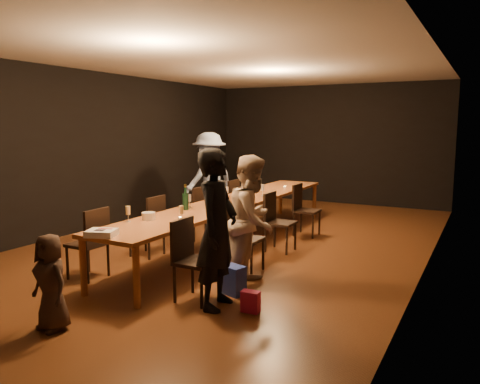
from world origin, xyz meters
The scene contains 30 objects.
ground centered at (0.00, 0.00, 0.00)m, with size 10.00×10.00×0.00m, color #452011.
room_shell centered at (0.00, 0.00, 2.08)m, with size 6.04×10.04×3.02m.
table centered at (0.00, 0.00, 0.70)m, with size 0.90×6.00×0.75m.
chair_right_0 centered at (0.85, -2.40, 0.47)m, with size 0.42×0.42×0.93m, color black, non-canonical shape.
chair_right_1 centered at (0.85, -1.20, 0.47)m, with size 0.42×0.42×0.93m, color black, non-canonical shape.
chair_right_2 centered at (0.85, 0.00, 0.47)m, with size 0.42×0.42×0.93m, color black, non-canonical shape.
chair_right_3 centered at (0.85, 1.20, 0.47)m, with size 0.42×0.42×0.93m, color black, non-canonical shape.
chair_left_0 centered at (-0.85, -2.40, 0.47)m, with size 0.42×0.42×0.93m, color black, non-canonical shape.
chair_left_1 centered at (-0.85, -1.20, 0.47)m, with size 0.42×0.42×0.93m, color black, non-canonical shape.
chair_left_2 centered at (-0.85, 0.00, 0.47)m, with size 0.42×0.42×0.93m, color black, non-canonical shape.
chair_left_3 centered at (-0.85, 1.20, 0.47)m, with size 0.42×0.42×0.93m, color black, non-canonical shape.
woman_birthday centered at (1.15, -2.44, 0.87)m, with size 0.64×0.42×1.74m, color black.
woman_tan centered at (1.15, -1.59, 0.81)m, with size 0.79×0.62×1.63m, color beige.
man_blue centered at (-1.40, 1.49, 0.92)m, with size 1.19×0.68×1.84m, color #89A1D3.
child centered at (0.02, -3.70, 0.48)m, with size 0.47×0.30×0.95m, color #3D2B22.
gift_bag_red centered at (1.55, -2.42, 0.12)m, with size 0.20×0.11×0.23m, color #DB205F.
gift_bag_blue centered at (1.12, -2.03, 0.17)m, with size 0.28×0.18×0.34m, color #2A40B7.
birthday_cake centered at (-0.09, -2.90, 0.79)m, with size 0.38×0.35×0.08m.
plate_stack centered at (-0.21, -1.93, 0.80)m, with size 0.18×0.18×0.10m, color silver.
champagne_bottle centered at (-0.21, -1.08, 0.94)m, with size 0.09×0.09×0.38m, color black, non-canonical shape.
ice_bucket centered at (-0.06, 0.70, 0.86)m, with size 0.20×0.20×0.22m, color silver.
wineglass_0 centered at (-0.36, -2.15, 0.85)m, with size 0.06×0.06×0.21m, color beige, non-canonical shape.
wineglass_1 centered at (0.23, -1.81, 0.85)m, with size 0.06×0.06×0.21m, color beige, non-canonical shape.
wineglass_2 centered at (-0.25, -0.93, 0.85)m, with size 0.06×0.06×0.21m, color silver, non-canonical shape.
wineglass_3 centered at (0.29, -0.41, 0.85)m, with size 0.06×0.06×0.21m, color beige, non-canonical shape.
wineglass_4 centered at (-0.19, 0.10, 0.85)m, with size 0.06×0.06×0.21m, color silver, non-canonical shape.
wineglass_5 centered at (0.21, 0.67, 0.85)m, with size 0.06×0.06×0.21m, color silver, non-canonical shape.
tealight_near centered at (0.15, -1.72, 0.77)m, with size 0.05×0.05×0.03m, color #B2B7B2.
tealight_mid centered at (0.15, 0.32, 0.77)m, with size 0.05×0.05×0.03m, color #B2B7B2.
tealight_far centered at (0.15, 1.83, 0.77)m, with size 0.05×0.05×0.03m, color #B2B7B2.
Camera 1 is at (3.70, -6.68, 1.99)m, focal length 35.00 mm.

